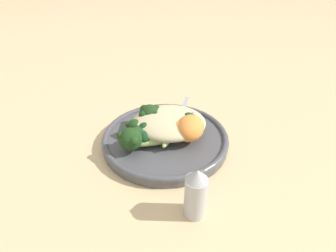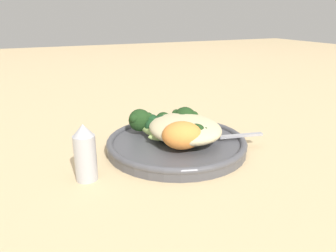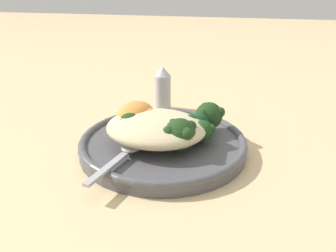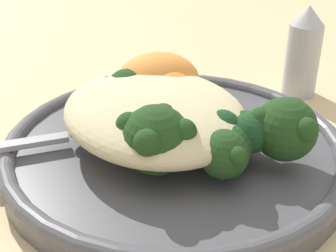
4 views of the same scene
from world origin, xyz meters
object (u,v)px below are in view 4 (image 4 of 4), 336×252
(broccoli_stalk_0, at_px, (140,97))
(plate, at_px, (171,145))
(broccoli_stalk_4, at_px, (271,127))
(sweet_potato_chunk_1, at_px, (161,81))
(salt_shaker, at_px, (303,52))
(kale_tuft, at_px, (234,134))
(broccoli_stalk_2, at_px, (160,137))
(quinoa_mound, at_px, (154,112))
(spoon, at_px, (77,133))
(broccoli_stalk_1, at_px, (154,116))
(broccoli_stalk_3, at_px, (218,144))
(sweet_potato_chunk_0, at_px, (170,91))

(broccoli_stalk_0, bearing_deg, plate, 146.62)
(broccoli_stalk_4, distance_m, sweet_potato_chunk_1, 0.10)
(salt_shaker, bearing_deg, sweet_potato_chunk_1, 89.85)
(kale_tuft, bearing_deg, broccoli_stalk_2, 76.31)
(quinoa_mound, height_order, sweet_potato_chunk_1, sweet_potato_chunk_1)
(broccoli_stalk_4, bearing_deg, spoon, -144.20)
(broccoli_stalk_0, relative_size, broccoli_stalk_2, 0.79)
(broccoli_stalk_4, xyz_separation_m, kale_tuft, (0.01, 0.02, -0.00))
(quinoa_mound, relative_size, spoon, 1.17)
(quinoa_mound, bearing_deg, salt_shaker, -77.82)
(broccoli_stalk_1, height_order, broccoli_stalk_2, broccoli_stalk_2)
(kale_tuft, height_order, salt_shaker, salt_shaker)
(salt_shaker, bearing_deg, broccoli_stalk_3, 119.12)
(broccoli_stalk_2, distance_m, spoon, 0.07)
(plate, xyz_separation_m, sweet_potato_chunk_1, (0.04, -0.01, 0.03))
(salt_shaker, bearing_deg, broccoli_stalk_1, 100.22)
(kale_tuft, bearing_deg, broccoli_stalk_1, 27.80)
(sweet_potato_chunk_0, height_order, sweet_potato_chunk_1, sweet_potato_chunk_1)
(broccoli_stalk_1, bearing_deg, sweet_potato_chunk_1, -111.20)
(plate, relative_size, spoon, 2.01)
(kale_tuft, bearing_deg, quinoa_mound, 34.58)
(broccoli_stalk_4, bearing_deg, broccoli_stalk_3, -116.38)
(sweet_potato_chunk_1, xyz_separation_m, spoon, (-0.01, 0.08, -0.02))
(kale_tuft, distance_m, spoon, 0.11)
(broccoli_stalk_1, bearing_deg, quinoa_mound, 75.45)
(sweet_potato_chunk_1, bearing_deg, broccoli_stalk_0, 108.73)
(plate, distance_m, broccoli_stalk_0, 0.04)
(plate, distance_m, sweet_potato_chunk_1, 0.05)
(sweet_potato_chunk_1, bearing_deg, quinoa_mound, 144.55)
(broccoli_stalk_0, relative_size, sweet_potato_chunk_0, 1.50)
(quinoa_mound, relative_size, broccoli_stalk_3, 1.46)
(broccoli_stalk_1, height_order, broccoli_stalk_3, broccoli_stalk_3)
(quinoa_mound, xyz_separation_m, broccoli_stalk_1, (0.01, -0.00, -0.01))
(plate, xyz_separation_m, sweet_potato_chunk_0, (0.03, -0.01, 0.03))
(broccoli_stalk_4, bearing_deg, broccoli_stalk_0, -166.22)
(quinoa_mound, relative_size, sweet_potato_chunk_0, 2.91)
(kale_tuft, bearing_deg, broccoli_stalk_0, 19.35)
(broccoli_stalk_1, bearing_deg, salt_shaker, -154.40)
(broccoli_stalk_0, height_order, salt_shaker, salt_shaker)
(broccoli_stalk_0, distance_m, sweet_potato_chunk_1, 0.02)
(broccoli_stalk_1, distance_m, kale_tuft, 0.06)
(plate, bearing_deg, spoon, 66.00)
(broccoli_stalk_0, bearing_deg, spoon, 51.14)
(broccoli_stalk_4, bearing_deg, sweet_potato_chunk_1, -179.68)
(sweet_potato_chunk_0, bearing_deg, broccoli_stalk_1, 127.65)
(salt_shaker, bearing_deg, broccoli_stalk_0, 92.38)
(plate, xyz_separation_m, broccoli_stalk_3, (-0.05, -0.01, 0.02))
(plate, bearing_deg, sweet_potato_chunk_0, -28.50)
(sweet_potato_chunk_1, bearing_deg, kale_tuft, -176.45)
(sweet_potato_chunk_0, distance_m, sweet_potato_chunk_1, 0.01)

